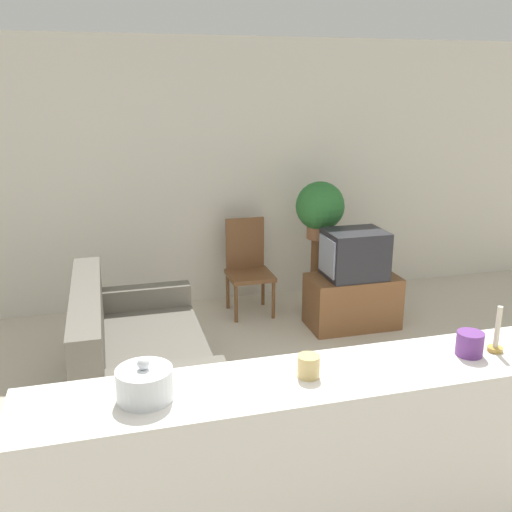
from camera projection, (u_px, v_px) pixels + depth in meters
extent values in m
cube|color=beige|center=(192.00, 176.00, 5.82)|extent=(9.00, 0.06, 2.70)
cube|color=#605B51|center=(144.00, 372.00, 4.16)|extent=(0.92, 1.63, 0.45)
cube|color=#605B51|center=(88.00, 321.00, 3.95)|extent=(0.20, 1.63, 0.44)
cube|color=#605B51|center=(153.00, 416.00, 3.46)|extent=(0.92, 0.16, 0.62)
cube|color=#605B51|center=(137.00, 322.00, 4.82)|extent=(0.92, 0.16, 0.62)
cube|color=brown|center=(352.00, 301.00, 5.46)|extent=(0.85, 0.47, 0.50)
cube|color=#232328|center=(355.00, 254.00, 5.32)|extent=(0.54, 0.44, 0.45)
cube|color=#939EB2|center=(327.00, 256.00, 5.25)|extent=(0.02, 0.36, 0.35)
cube|color=brown|center=(250.00, 275.00, 5.71)|extent=(0.44, 0.44, 0.04)
cube|color=brown|center=(245.00, 243.00, 5.82)|extent=(0.40, 0.04, 0.53)
cylinder|color=brown|center=(236.00, 304.00, 5.55)|extent=(0.04, 0.04, 0.38)
cylinder|color=brown|center=(273.00, 300.00, 5.65)|extent=(0.04, 0.04, 0.38)
cylinder|color=brown|center=(228.00, 291.00, 5.90)|extent=(0.04, 0.04, 0.38)
cylinder|color=brown|center=(263.00, 287.00, 6.00)|extent=(0.04, 0.04, 0.38)
cylinder|color=brown|center=(318.00, 274.00, 5.85)|extent=(0.15, 0.15, 0.76)
cylinder|color=#8E5B3D|center=(319.00, 232.00, 5.72)|extent=(0.26, 0.26, 0.12)
sphere|color=#2D7033|center=(320.00, 206.00, 5.65)|extent=(0.49, 0.49, 0.49)
cube|color=silver|center=(328.00, 478.00, 2.58)|extent=(2.63, 0.44, 1.06)
cylinder|color=silver|center=(145.00, 384.00, 2.21)|extent=(0.22, 0.22, 0.13)
sphere|color=silver|center=(143.00, 363.00, 2.19)|extent=(0.05, 0.05, 0.05)
cylinder|color=tan|center=(309.00, 366.00, 2.39)|extent=(0.10, 0.10, 0.10)
cylinder|color=#B7933D|center=(495.00, 349.00, 2.62)|extent=(0.07, 0.07, 0.02)
cylinder|color=beige|center=(498.00, 327.00, 2.59)|extent=(0.02, 0.02, 0.20)
cylinder|color=#66337F|center=(470.00, 344.00, 2.58)|extent=(0.12, 0.12, 0.11)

